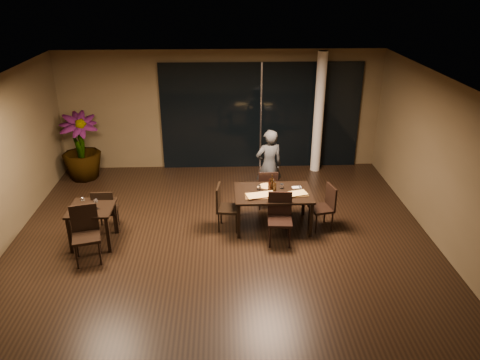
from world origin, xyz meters
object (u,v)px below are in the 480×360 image
bottle_a (269,186)px  bottle_c (272,182)px  chair_main_left (224,205)px  side_table (92,213)px  chair_main_far (268,187)px  chair_side_far (105,209)px  diner (269,166)px  chair_main_right (325,205)px  chair_main_near (280,215)px  bottle_b (275,186)px  chair_side_near (86,231)px  potted_plant (81,147)px  main_table (273,196)px

bottle_a → bottle_c: bearing=61.0°
chair_main_left → bottle_c: size_ratio=2.97×
side_table → chair_main_far: chair_main_far is taller
chair_side_far → diner: diner is taller
chair_main_right → chair_main_far: bearing=-142.8°
chair_main_near → bottle_b: size_ratio=3.70×
chair_side_far → chair_side_near: (-0.12, -0.94, 0.06)m
chair_main_far → chair_side_near: 3.81m
side_table → bottle_a: bottle_a is taller
potted_plant → side_table: bearing=-71.9°
potted_plant → bottle_b: potted_plant is taller
chair_main_near → chair_side_near: (-3.46, -0.47, 0.03)m
bottle_a → chair_side_near: bearing=-162.4°
chair_main_left → bottle_b: size_ratio=3.54×
diner → bottle_c: size_ratio=5.25×
bottle_b → bottle_c: (-0.04, 0.14, 0.03)m
chair_side_far → bottle_b: 3.32m
chair_main_left → bottle_a: 0.96m
chair_main_far → bottle_a: (-0.04, -0.75, 0.39)m
chair_main_right → bottle_c: bottle_c is taller
chair_main_right → bottle_a: size_ratio=3.39×
diner → bottle_c: (-0.04, -1.07, 0.09)m
chair_main_right → bottle_a: bearing=-109.6°
chair_main_right → bottle_a: bottle_a is taller
chair_main_right → diner: size_ratio=0.55×
chair_main_near → chair_side_far: (-3.34, 0.47, -0.03)m
diner → bottle_a: 1.18m
chair_main_right → chair_main_near: bearing=-77.5°
chair_main_near → chair_main_right: bearing=30.1°
chair_main_left → bottle_c: 1.04m
potted_plant → bottle_c: 5.01m
potted_plant → bottle_b: bearing=-30.1°
chair_side_near → potted_plant: (-1.01, 3.59, 0.25)m
chair_main_near → bottle_a: (-0.14, 0.58, 0.34)m
chair_main_near → chair_side_near: bearing=-168.0°
chair_main_right → bottle_b: (-1.00, 0.09, 0.38)m
chair_main_right → chair_main_left: bearing=-104.5°
chair_main_left → bottle_b: 1.05m
potted_plant → bottle_c: (4.38, -2.43, 0.09)m
main_table → chair_main_left: chair_main_left is taller
chair_main_near → bottle_b: (-0.04, 0.55, 0.34)m
bottle_a → chair_main_left: bearing=-174.9°
chair_main_right → bottle_a: 1.17m
potted_plant → diner: bearing=-17.1°
chair_main_far → bottle_b: (0.06, -0.78, 0.39)m
main_table → potted_plant: (-4.40, 2.56, 0.14)m
chair_main_near → bottle_b: bearing=98.9°
chair_main_near → bottle_c: (-0.09, 0.69, 0.37)m
chair_main_left → potted_plant: potted_plant is taller
chair_main_far → potted_plant: size_ratio=0.54×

